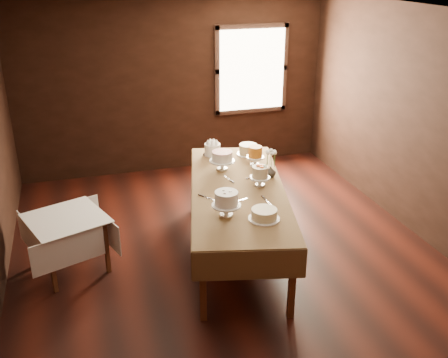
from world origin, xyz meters
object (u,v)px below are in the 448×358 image
cake_speckled (248,150)px  flower_vase (270,172)px  cake_server_d (258,176)px  cake_swirl (226,205)px  cake_meringue (212,150)px  cake_server_e (210,199)px  cake_server_b (268,202)px  display_table (238,193)px  cake_server_c (227,178)px  cake_lattice (222,161)px  cake_flowers (260,177)px  cake_server_a (242,200)px  cake_cream (264,215)px  side_table (67,224)px  cake_caramel (255,157)px

cake_speckled → flower_vase: cake_speckled is taller
cake_server_d → cake_swirl: bearing=-140.2°
cake_meringue → cake_server_e: (-0.39, -1.30, -0.07)m
cake_server_b → cake_server_e: (-0.58, 0.26, 0.00)m
display_table → cake_server_c: size_ratio=12.05×
cake_lattice → cake_flowers: size_ratio=1.27×
cake_meringue → display_table: bearing=-90.1°
cake_speckled → cake_server_a: bearing=-112.0°
cake_swirl → cake_cream: bearing=-29.3°
display_table → cake_server_b: size_ratio=12.05×
cake_swirl → cake_server_b: size_ratio=1.39×
side_table → cake_server_b: 2.24m
cake_server_e → cake_server_a: bearing=33.0°
display_table → cake_speckled: size_ratio=9.41×
side_table → cake_caramel: bearing=10.5°
cake_caramel → cake_server_e: size_ratio=1.11×
cake_server_b → cake_server_e: bearing=-118.7°
display_table → cake_flowers: (0.27, -0.00, 0.17)m
cake_caramel → cake_server_b: cake_caramel is taller
cake_flowers → cake_server_a: bearing=-136.5°
cake_lattice → cake_server_e: size_ratio=1.34×
cake_flowers → cake_server_b: cake_flowers is taller
cake_meringue → cake_server_d: 0.93m
side_table → cake_flowers: 2.24m
cake_flowers → cake_server_d: bearing=74.6°
display_table → side_table: size_ratio=2.83×
cake_server_e → flower_vase: 0.95m
side_table → cake_server_c: (1.90, 0.14, 0.26)m
cake_meringue → cake_caramel: bearing=-50.1°
cake_speckled → cake_lattice: (-0.49, -0.40, 0.04)m
display_table → flower_vase: 0.53m
cake_meringue → cake_server_c: 0.81m
display_table → cake_server_a: (-0.06, -0.31, 0.07)m
cake_server_a → cake_server_b: size_ratio=1.00×
cake_server_c → cake_server_b: bearing=-173.2°
side_table → cake_server_a: (1.88, -0.48, 0.26)m
cake_meringue → cake_server_b: 1.58m
display_table → cake_server_b: (0.20, -0.45, 0.07)m
display_table → cake_flowers: cake_flowers is taller
cake_speckled → flower_vase: bearing=-89.5°
cake_server_a → cake_cream: bearing=-95.7°
cake_flowers → flower_vase: 0.29m
cake_lattice → cake_server_a: 0.92m
cake_meringue → cake_server_d: bearing=-68.9°
cake_lattice → cake_meringue: bearing=88.2°
display_table → cake_cream: (0.02, -0.81, 0.12)m
display_table → cake_server_b: 0.50m
cake_meringue → flower_vase: (0.48, -0.92, -0.01)m
cake_server_b → flower_vase: 0.71m
cake_lattice → cake_server_e: 0.87m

